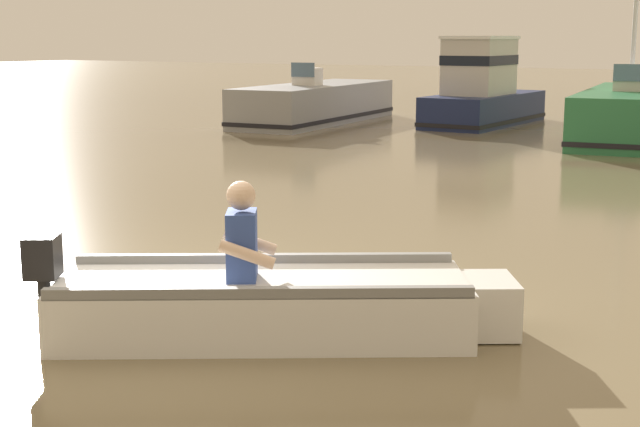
# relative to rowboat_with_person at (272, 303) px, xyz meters

# --- Properties ---
(ground_plane) EXTENTS (120.00, 120.00, 0.00)m
(ground_plane) POSITION_rel_rowboat_with_person_xyz_m (-1.31, 0.09, -0.25)
(ground_plane) COLOR #7A6B4C
(rowboat_with_person) EXTENTS (3.43, 2.53, 1.19)m
(rowboat_with_person) POSITION_rel_rowboat_with_person_xyz_m (0.00, 0.00, 0.00)
(rowboat_with_person) COLOR white
(rowboat_with_person) RESTS_ON ground
(moored_boat_grey) EXTENTS (2.28, 6.39, 1.58)m
(moored_boat_grey) POSITION_rel_rowboat_with_person_xyz_m (-8.52, 15.55, 0.23)
(moored_boat_grey) COLOR gray
(moored_boat_grey) RESTS_ON ground
(moored_boat_navy) EXTENTS (1.91, 4.69, 2.25)m
(moored_boat_navy) POSITION_rel_rowboat_with_person_xyz_m (-4.45, 17.04, 0.57)
(moored_boat_navy) COLOR #19234C
(moored_boat_navy) RESTS_ON ground
(moored_boat_green) EXTENTS (2.62, 6.79, 4.36)m
(moored_boat_green) POSITION_rel_rowboat_with_person_xyz_m (-0.48, 15.50, 0.27)
(moored_boat_green) COLOR #287042
(moored_boat_green) RESTS_ON ground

